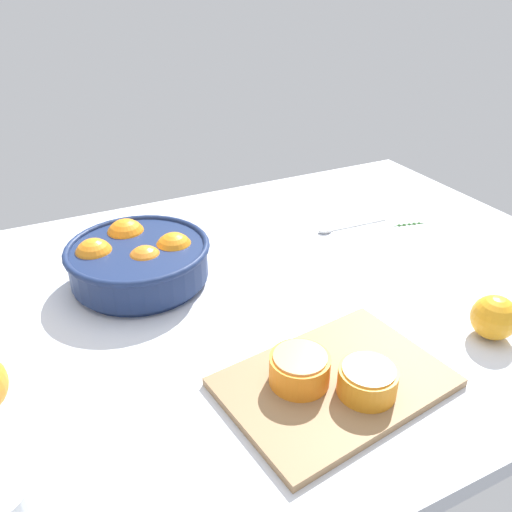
# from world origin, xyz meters

# --- Properties ---
(ground_plane) EXTENTS (1.31, 0.94, 0.03)m
(ground_plane) POSITION_xyz_m (0.00, 0.00, -0.01)
(ground_plane) COLOR silver
(fruit_bowl) EXTENTS (0.26, 0.26, 0.09)m
(fruit_bowl) POSITION_xyz_m (-0.20, 0.13, 0.05)
(fruit_bowl) COLOR navy
(fruit_bowl) RESTS_ON ground_plane
(cutting_board) EXTENTS (0.33, 0.25, 0.01)m
(cutting_board) POSITION_xyz_m (-0.03, -0.27, 0.01)
(cutting_board) COLOR olive
(cutting_board) RESTS_ON ground_plane
(orange_half_0) EXTENTS (0.08, 0.08, 0.04)m
(orange_half_0) POSITION_xyz_m (-0.08, -0.25, 0.03)
(orange_half_0) COLOR orange
(orange_half_0) RESTS_ON cutting_board
(orange_half_1) EXTENTS (0.08, 0.08, 0.04)m
(orange_half_1) POSITION_xyz_m (-0.01, -0.31, 0.03)
(orange_half_1) COLOR orange
(orange_half_1) RESTS_ON cutting_board
(loose_orange_2) EXTENTS (0.07, 0.07, 0.07)m
(loose_orange_2) POSITION_xyz_m (0.25, -0.28, 0.04)
(loose_orange_2) COLOR orange
(loose_orange_2) RESTS_ON ground_plane
(spoon) EXTENTS (0.18, 0.02, 0.01)m
(spoon) POSITION_xyz_m (0.26, 0.14, 0.00)
(spoon) COLOR silver
(spoon) RESTS_ON ground_plane
(herb_sprig_0) EXTENTS (0.07, 0.02, 0.01)m
(herb_sprig_0) POSITION_xyz_m (0.41, 0.09, 0.00)
(herb_sprig_0) COLOR #3C6F36
(herb_sprig_0) RESTS_ON ground_plane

